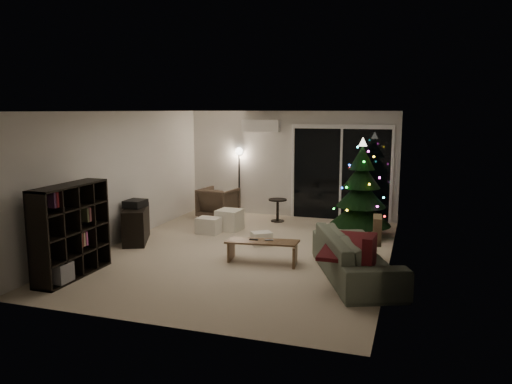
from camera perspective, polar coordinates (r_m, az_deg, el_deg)
room at (r=10.08m, az=4.03°, el=0.76°), size 6.50×7.51×2.60m
bookshelf at (r=8.18m, az=-21.34°, el=-4.08°), size 0.86×1.46×1.42m
media_cabinet at (r=9.92m, az=-13.53°, el=-3.62°), size 0.81×1.15×0.67m
stereo at (r=9.84m, az=-13.62°, el=-1.30°), size 0.34×0.40×0.14m
armchair at (r=11.71m, az=-4.33°, el=-1.27°), size 0.89×0.90×0.73m
ottoman at (r=10.61m, az=-3.05°, el=-3.19°), size 0.53×0.53×0.43m
cardboard_box_a at (r=10.36m, az=-5.45°, el=-3.82°), size 0.48×0.38×0.33m
cardboard_box_b at (r=9.44m, az=0.64°, el=-5.34°), size 0.45×0.43×0.25m
side_table at (r=11.40m, az=2.48°, el=-2.10°), size 0.55×0.55×0.52m
floor_lamp at (r=12.25m, az=-1.93°, el=1.16°), size 0.25×0.25×1.55m
sofa at (r=7.75m, az=11.37°, el=-7.19°), size 1.71×2.48×0.67m
sofa_throw at (r=7.72m, az=10.66°, el=-6.07°), size 0.72×1.66×0.06m
cushion_a at (r=8.29m, az=13.69°, el=-4.24°), size 0.17×0.45×0.44m
cushion_b at (r=7.03m, az=12.84°, el=-6.65°), size 0.16×0.45×0.44m
coffee_table at (r=8.38m, az=0.73°, el=-6.82°), size 1.22×0.56×0.37m
remote_a at (r=8.37m, az=-0.25°, el=-5.44°), size 0.15×0.04×0.02m
remote_b at (r=8.34m, az=1.50°, el=-5.49°), size 0.14×0.08×0.02m
christmas_tree at (r=10.20m, az=11.94°, el=0.54°), size 1.45×1.45×1.98m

